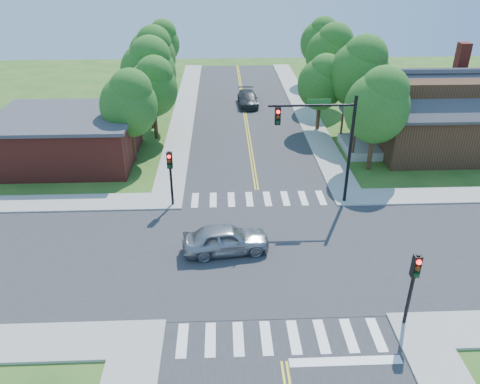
{
  "coord_description": "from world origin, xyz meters",
  "views": [
    {
      "loc": [
        -2.33,
        -20.94,
        14.99
      ],
      "look_at": [
        -1.35,
        3.17,
        2.2
      ],
      "focal_mm": 35.0,
      "sensor_mm": 36.0,
      "label": 1
    }
  ],
  "objects_px": {
    "signal_mast_ne": "(325,133)",
    "house_ne": "(441,110)",
    "car_silver": "(226,240)",
    "car_dgrey": "(248,99)",
    "signal_pole_nw": "(170,169)",
    "signal_pole_se": "(414,277)"
  },
  "relations": [
    {
      "from": "house_ne",
      "to": "signal_pole_nw",
      "type": "bearing_deg",
      "value": -157.31
    },
    {
      "from": "signal_pole_nw",
      "to": "car_silver",
      "type": "height_order",
      "value": "signal_pole_nw"
    },
    {
      "from": "signal_pole_se",
      "to": "car_silver",
      "type": "bearing_deg",
      "value": 142.89
    },
    {
      "from": "signal_mast_ne",
      "to": "signal_pole_nw",
      "type": "distance_m",
      "value": 9.76
    },
    {
      "from": "signal_mast_ne",
      "to": "house_ne",
      "type": "relative_size",
      "value": 0.55
    },
    {
      "from": "signal_mast_ne",
      "to": "car_dgrey",
      "type": "distance_m",
      "value": 21.83
    },
    {
      "from": "signal_pole_nw",
      "to": "house_ne",
      "type": "distance_m",
      "value": 22.45
    },
    {
      "from": "signal_mast_ne",
      "to": "house_ne",
      "type": "height_order",
      "value": "signal_mast_ne"
    },
    {
      "from": "signal_pole_se",
      "to": "car_dgrey",
      "type": "xyz_separation_m",
      "value": [
        -5.16,
        32.36,
        -1.96
      ]
    },
    {
      "from": "car_silver",
      "to": "car_dgrey",
      "type": "xyz_separation_m",
      "value": [
        2.67,
        26.43,
        -0.1
      ]
    },
    {
      "from": "car_dgrey",
      "to": "signal_pole_nw",
      "type": "bearing_deg",
      "value": -107.58
    },
    {
      "from": "car_silver",
      "to": "car_dgrey",
      "type": "height_order",
      "value": "car_silver"
    },
    {
      "from": "house_ne",
      "to": "car_dgrey",
      "type": "relative_size",
      "value": 2.65
    },
    {
      "from": "house_ne",
      "to": "car_silver",
      "type": "height_order",
      "value": "house_ne"
    },
    {
      "from": "car_silver",
      "to": "car_dgrey",
      "type": "bearing_deg",
      "value": -12.8
    },
    {
      "from": "signal_mast_ne",
      "to": "car_dgrey",
      "type": "bearing_deg",
      "value": 99.34
    },
    {
      "from": "house_ne",
      "to": "car_silver",
      "type": "distance_m",
      "value": 22.39
    },
    {
      "from": "signal_mast_ne",
      "to": "house_ne",
      "type": "bearing_deg",
      "value": 37.68
    },
    {
      "from": "house_ne",
      "to": "signal_mast_ne",
      "type": "bearing_deg",
      "value": -142.32
    },
    {
      "from": "signal_pole_nw",
      "to": "car_dgrey",
      "type": "distance_m",
      "value": 22.1
    },
    {
      "from": "signal_pole_se",
      "to": "signal_pole_nw",
      "type": "height_order",
      "value": "same"
    },
    {
      "from": "signal_pole_nw",
      "to": "car_silver",
      "type": "bearing_deg",
      "value": -57.45
    }
  ]
}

